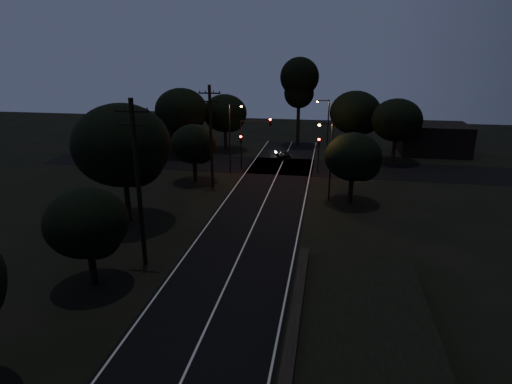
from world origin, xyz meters
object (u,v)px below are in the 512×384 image
(utility_pole_far, at_px, (211,136))
(streetlight_b, at_px, (326,127))
(tall_pine, at_px, (299,82))
(signal_left, at_px, (241,146))
(car, at_px, (283,154))
(signal_right, at_px, (319,149))
(signal_mast, at_px, (255,134))
(streetlight_c, at_px, (329,156))
(streetlight_a, at_px, (231,134))
(utility_pole_mid, at_px, (138,183))

(utility_pole_far, bearing_deg, streetlight_b, 46.70)
(tall_pine, distance_m, signal_left, 17.25)
(car, bearing_deg, utility_pole_far, 43.57)
(streetlight_b, distance_m, car, 7.10)
(signal_right, xyz_separation_m, car, (-4.75, 6.01, -2.28))
(signal_left, distance_m, signal_mast, 2.26)
(signal_left, bearing_deg, signal_mast, 0.13)
(tall_pine, bearing_deg, signal_left, -110.46)
(utility_pole_far, distance_m, signal_right, 13.53)
(signal_right, relative_size, streetlight_c, 0.55)
(utility_pole_far, relative_size, car, 3.23)
(tall_pine, bearing_deg, car, -97.26)
(streetlight_c, bearing_deg, signal_right, 97.02)
(tall_pine, distance_m, car, 12.55)
(streetlight_a, distance_m, streetlight_b, 12.19)
(tall_pine, bearing_deg, streetlight_c, -79.07)
(utility_pole_mid, distance_m, signal_left, 25.19)
(signal_right, bearing_deg, utility_pole_far, -143.00)
(streetlight_a, height_order, streetlight_b, same)
(tall_pine, height_order, streetlight_b, tall_pine)
(utility_pole_mid, relative_size, signal_mast, 1.76)
(signal_left, bearing_deg, utility_pole_mid, -93.21)
(tall_pine, relative_size, signal_mast, 2.05)
(utility_pole_far, relative_size, signal_right, 2.56)
(signal_left, relative_size, streetlight_c, 0.55)
(streetlight_a, xyz_separation_m, streetlight_b, (10.61, 6.00, 0.00))
(tall_pine, bearing_deg, signal_mast, -104.62)
(signal_mast, bearing_deg, utility_pole_far, -111.11)
(tall_pine, xyz_separation_m, streetlight_c, (4.83, -25.00, -4.87))
(signal_left, relative_size, signal_mast, 0.66)
(signal_left, xyz_separation_m, car, (4.45, 6.01, -2.28))
(signal_left, relative_size, streetlight_a, 0.51)
(car, bearing_deg, streetlight_c, 86.74)
(utility_pole_mid, height_order, signal_right, utility_pole_mid)
(signal_right, xyz_separation_m, streetlight_a, (-9.91, -1.99, 1.80))
(utility_pole_mid, xyz_separation_m, tall_pine, (7.00, 40.00, 3.48))
(utility_pole_mid, xyz_separation_m, utility_pole_far, (0.00, 17.00, -0.25))
(utility_pole_mid, distance_m, signal_mast, 25.22)
(utility_pole_mid, distance_m, streetlight_a, 23.04)
(signal_right, bearing_deg, signal_left, 180.00)
(signal_left, height_order, signal_mast, signal_mast)
(tall_pine, xyz_separation_m, signal_mast, (-3.91, -15.01, -4.88))
(utility_pole_far, bearing_deg, streetlight_c, -9.60)
(signal_left, xyz_separation_m, streetlight_b, (9.91, 4.01, 1.80))
(signal_mast, distance_m, streetlight_b, 9.15)
(signal_left, height_order, signal_right, same)
(utility_pole_far, distance_m, streetlight_b, 16.51)
(signal_mast, height_order, streetlight_b, streetlight_b)
(signal_left, relative_size, streetlight_b, 0.51)
(streetlight_b, bearing_deg, streetlight_a, -150.52)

